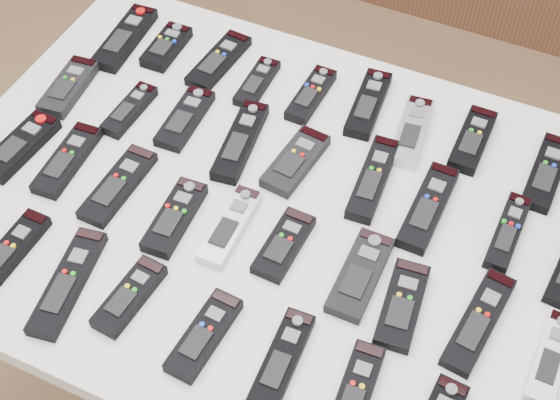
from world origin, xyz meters
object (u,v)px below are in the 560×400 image
at_px(remote_1, 166,47).
at_px(remote_33, 204,335).
at_px(remote_15, 373,179).
at_px(remote_20, 67,160).
at_px(remote_24, 284,245).
at_px(remote_25, 360,275).
at_px(remote_26, 402,305).
at_px(remote_28, 550,358).
at_px(remote_19, 20,146).
at_px(remote_17, 508,232).
at_px(remote_21, 118,185).
at_px(remote_27, 479,321).
at_px(remote_12, 185,118).
at_px(remote_3, 257,83).
at_px(remote_16, 428,207).
at_px(remote_10, 69,87).
at_px(remote_31, 68,282).
at_px(remote_35, 355,394).
at_px(remote_2, 219,61).
at_px(remote_11, 130,110).
at_px(remote_14, 296,161).
at_px(remote_8, 546,173).
at_px(remote_34, 282,360).
at_px(remote_30, 9,253).
at_px(remote_13, 240,141).
at_px(remote_7, 473,140).
at_px(remote_5, 368,104).
at_px(table, 280,226).
at_px(remote_22, 175,217).
at_px(remote_23, 230,226).
at_px(remote_0, 125,38).
at_px(remote_6, 412,132).

height_order(remote_1, remote_33, same).
height_order(remote_15, remote_20, remote_15).
relative_size(remote_24, remote_25, 0.84).
distance_m(remote_26, remote_28, 0.24).
relative_size(remote_19, remote_28, 1.03).
relative_size(remote_19, remote_25, 0.99).
relative_size(remote_17, remote_21, 0.91).
distance_m(remote_25, remote_27, 0.20).
relative_size(remote_12, remote_15, 0.83).
distance_m(remote_3, remote_21, 0.37).
bearing_deg(remote_16, remote_12, 179.46).
bearing_deg(remote_17, remote_10, -177.80).
relative_size(remote_31, remote_35, 1.24).
distance_m(remote_2, remote_28, 0.87).
height_order(remote_11, remote_26, remote_11).
bearing_deg(remote_19, remote_14, 25.10).
xyz_separation_m(remote_8, remote_34, (-0.28, -0.54, 0.00)).
bearing_deg(remote_19, remote_21, 3.47).
relative_size(remote_30, remote_35, 1.05).
bearing_deg(remote_11, remote_31, -70.72).
xyz_separation_m(remote_28, remote_33, (-0.50, -0.19, 0.00)).
bearing_deg(remote_13, remote_33, -78.70).
bearing_deg(remote_7, remote_1, -179.05).
height_order(remote_13, remote_27, remote_13).
distance_m(remote_21, remote_31, 0.21).
xyz_separation_m(remote_12, remote_21, (-0.03, -0.20, 0.00)).
bearing_deg(remote_7, remote_5, 177.78).
xyz_separation_m(table, remote_7, (0.27, 0.29, 0.07)).
height_order(remote_8, remote_25, remote_25).
xyz_separation_m(remote_19, remote_35, (0.75, -0.20, -0.00)).
bearing_deg(remote_7, remote_22, -136.54).
distance_m(remote_24, remote_25, 0.14).
xyz_separation_m(remote_17, remote_22, (-0.54, -0.21, 0.00)).
xyz_separation_m(remote_1, remote_16, (0.63, -0.18, 0.00)).
height_order(remote_11, remote_22, remote_22).
bearing_deg(remote_12, remote_23, -47.36).
relative_size(remote_1, remote_15, 0.68).
distance_m(remote_5, remote_22, 0.45).
relative_size(remote_23, remote_26, 1.06).
xyz_separation_m(remote_1, remote_34, (0.52, -0.56, -0.00)).
bearing_deg(remote_15, remote_17, -7.54).
bearing_deg(remote_13, remote_8, 9.61).
bearing_deg(remote_22, remote_8, 30.36).
height_order(remote_0, remote_7, same).
height_order(remote_17, remote_34, same).
height_order(remote_11, remote_15, remote_15).
xyz_separation_m(remote_6, remote_22, (-0.31, -0.37, 0.00)).
height_order(remote_7, remote_16, same).
bearing_deg(remote_14, table, -75.04).
xyz_separation_m(remote_13, remote_23, (0.07, -0.18, -0.00)).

